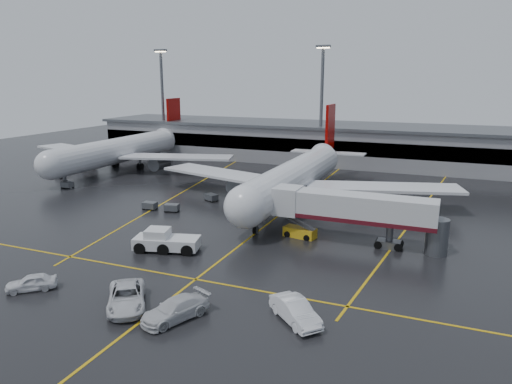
% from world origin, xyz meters
% --- Properties ---
extents(ground, '(220.00, 220.00, 0.00)m').
position_xyz_m(ground, '(0.00, 0.00, 0.00)').
color(ground, black).
rests_on(ground, ground).
extents(apron_line_centre, '(0.25, 90.00, 0.02)m').
position_xyz_m(apron_line_centre, '(0.00, 0.00, 0.01)').
color(apron_line_centre, gold).
rests_on(apron_line_centre, ground).
extents(apron_line_stop, '(60.00, 0.25, 0.02)m').
position_xyz_m(apron_line_stop, '(0.00, -22.00, 0.01)').
color(apron_line_stop, gold).
rests_on(apron_line_stop, ground).
extents(apron_line_left, '(9.99, 69.35, 0.02)m').
position_xyz_m(apron_line_left, '(-20.00, 10.00, 0.01)').
color(apron_line_left, gold).
rests_on(apron_line_left, ground).
extents(apron_line_right, '(7.57, 69.64, 0.02)m').
position_xyz_m(apron_line_right, '(18.00, 10.00, 0.01)').
color(apron_line_right, gold).
rests_on(apron_line_right, ground).
extents(terminal, '(122.00, 19.00, 8.60)m').
position_xyz_m(terminal, '(0.00, 47.93, 4.32)').
color(terminal, gray).
rests_on(terminal, ground).
extents(light_mast_left, '(3.00, 1.20, 25.45)m').
position_xyz_m(light_mast_left, '(-45.00, 42.00, 14.47)').
color(light_mast_left, '#595B60').
rests_on(light_mast_left, ground).
extents(light_mast_mid, '(3.00, 1.20, 25.45)m').
position_xyz_m(light_mast_mid, '(-5.00, 42.00, 14.47)').
color(light_mast_mid, '#595B60').
rests_on(light_mast_mid, ground).
extents(main_airliner, '(48.80, 45.60, 14.10)m').
position_xyz_m(main_airliner, '(0.00, 9.70, 4.21)').
color(main_airliner, silver).
rests_on(main_airliner, ground).
extents(second_airliner, '(48.80, 45.60, 14.10)m').
position_xyz_m(second_airliner, '(-42.00, 21.70, 4.21)').
color(second_airliner, silver).
rests_on(second_airliner, ground).
extents(jet_bridge, '(19.90, 3.40, 6.05)m').
position_xyz_m(jet_bridge, '(11.87, -6.00, 3.93)').
color(jet_bridge, silver).
rests_on(jet_bridge, ground).
extents(pushback_tractor, '(7.70, 4.69, 2.57)m').
position_xyz_m(pushback_tractor, '(-7.07, -16.34, 1.02)').
color(pushback_tractor, silver).
rests_on(pushback_tractor, ground).
extents(belt_loader, '(4.13, 2.40, 2.47)m').
position_xyz_m(belt_loader, '(5.50, -6.19, 0.61)').
color(belt_loader, gold).
rests_on(belt_loader, ground).
extents(service_van_a, '(6.21, 7.03, 1.81)m').
position_xyz_m(service_van_a, '(-2.56, -29.16, 0.90)').
color(service_van_a, silver).
rests_on(service_van_a, ground).
extents(service_van_b, '(4.52, 6.32, 1.70)m').
position_xyz_m(service_van_b, '(2.33, -29.38, 0.85)').
color(service_van_b, silver).
rests_on(service_van_b, ground).
extents(service_van_c, '(5.38, 5.13, 1.82)m').
position_xyz_m(service_van_c, '(11.31, -26.05, 0.91)').
color(service_van_c, white).
rests_on(service_van_c, ground).
extents(service_van_d, '(4.45, 4.19, 1.49)m').
position_xyz_m(service_van_d, '(-12.65, -29.76, 0.74)').
color(service_van_d, white).
rests_on(service_van_d, ground).
extents(baggage_cart_a, '(2.25, 1.73, 1.12)m').
position_xyz_m(baggage_cart_a, '(-14.96, -2.51, 0.63)').
color(baggage_cart_a, '#595B60').
rests_on(baggage_cart_a, ground).
extents(baggage_cart_b, '(2.05, 1.38, 1.12)m').
position_xyz_m(baggage_cart_b, '(-18.56, -2.72, 0.63)').
color(baggage_cart_b, '#595B60').
rests_on(baggage_cart_b, ground).
extents(baggage_cart_c, '(2.37, 2.06, 1.12)m').
position_xyz_m(baggage_cart_c, '(-12.48, 5.08, 0.63)').
color(baggage_cart_c, '#595B60').
rests_on(baggage_cart_c, ground).
extents(baggage_cart_d, '(2.27, 1.77, 1.12)m').
position_xyz_m(baggage_cart_d, '(-47.50, 9.50, 0.63)').
color(baggage_cart_d, '#595B60').
rests_on(baggage_cart_d, ground).
extents(baggage_cart_e, '(2.05, 1.37, 1.12)m').
position_xyz_m(baggage_cart_e, '(-40.03, 3.42, 0.63)').
color(baggage_cart_e, '#595B60').
rests_on(baggage_cart_e, ground).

